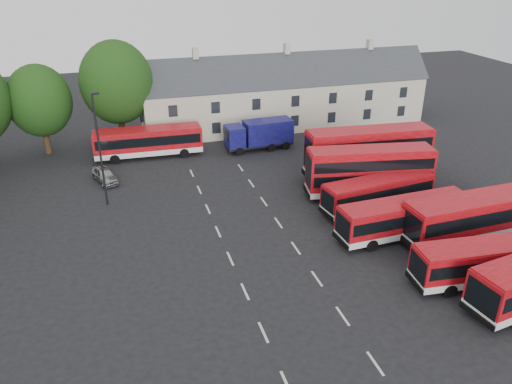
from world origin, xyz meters
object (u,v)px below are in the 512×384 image
(bus_dd_south, at_px, (370,169))
(silver_car, at_px, (105,175))
(box_truck, at_px, (260,134))
(lamppost, at_px, (100,148))

(bus_dd_south, xyz_separation_m, silver_car, (-22.54, 9.78, -1.89))
(bus_dd_south, xyz_separation_m, box_truck, (-5.86, 13.97, -0.74))
(silver_car, xyz_separation_m, lamppost, (0.09, -5.01, 4.56))
(bus_dd_south, bearing_deg, box_truck, 122.58)
(silver_car, relative_size, lamppost, 0.41)
(lamppost, bearing_deg, box_truck, 29.00)
(bus_dd_south, distance_m, lamppost, 23.11)
(box_truck, xyz_separation_m, silver_car, (-16.69, -4.19, -1.15))
(box_truck, bearing_deg, silver_car, -169.02)
(box_truck, xyz_separation_m, lamppost, (-16.60, -9.20, 3.41))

